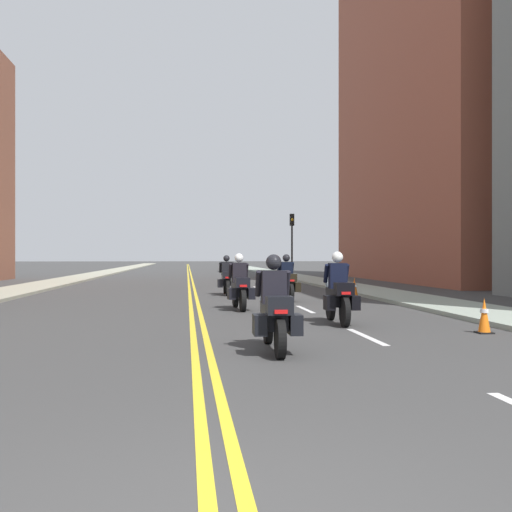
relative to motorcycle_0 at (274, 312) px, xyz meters
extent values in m
plane|color=#393838|center=(-1.18, 41.60, -0.64)|extent=(264.00, 264.00, 0.00)
cube|color=#9B9985|center=(-8.82, 41.60, -0.58)|extent=(2.45, 144.00, 0.12)
cube|color=#919C8E|center=(6.47, 41.60, -0.58)|extent=(2.45, 144.00, 0.12)
cube|color=yellow|center=(-1.30, 41.60, -0.64)|extent=(0.12, 132.00, 0.01)
cube|color=yellow|center=(-1.06, 41.60, -0.64)|extent=(0.12, 132.00, 0.01)
cube|color=silver|center=(2.04, 1.60, -0.64)|extent=(0.14, 2.40, 0.01)
cube|color=silver|center=(2.04, 7.60, -0.64)|extent=(0.14, 2.40, 0.01)
cube|color=silver|center=(2.04, 13.60, -0.64)|extent=(0.14, 2.40, 0.01)
cube|color=silver|center=(2.04, 19.60, -0.64)|extent=(0.14, 2.40, 0.01)
cube|color=silver|center=(2.04, 25.60, -0.64)|extent=(0.14, 2.40, 0.01)
cube|color=silver|center=(2.04, 31.60, -0.64)|extent=(0.14, 2.40, 0.01)
cube|color=silver|center=(2.04, 37.60, -0.64)|extent=(0.14, 2.40, 0.01)
cube|color=silver|center=(2.04, 43.60, -0.64)|extent=(0.14, 2.40, 0.01)
cube|color=silver|center=(2.04, 49.60, -0.64)|extent=(0.14, 2.40, 0.01)
cube|color=#944E3A|center=(15.14, 26.79, 11.67)|extent=(8.56, 21.70, 24.62)
cube|color=#2D3847|center=(19.44, 26.79, 5.51)|extent=(0.04, 18.23, 0.90)
cube|color=#2D3847|center=(19.44, 26.79, 12.28)|extent=(0.04, 18.23, 0.90)
cylinder|color=black|center=(0.02, 0.93, -0.34)|extent=(0.14, 0.62, 0.61)
cylinder|color=black|center=(-0.01, -0.68, -0.34)|extent=(0.14, 0.62, 0.61)
cube|color=silver|center=(0.02, 0.93, -0.01)|extent=(0.15, 0.32, 0.04)
cube|color=black|center=(0.00, 0.13, -0.06)|extent=(0.34, 1.23, 0.40)
cube|color=black|center=(-0.01, -0.60, 0.16)|extent=(0.41, 0.37, 0.28)
cube|color=red|center=(-0.02, -0.79, 0.08)|extent=(0.20, 0.03, 0.06)
cube|color=black|center=(-0.29, -0.35, -0.16)|extent=(0.21, 0.44, 0.32)
cube|color=black|center=(0.27, -0.36, -0.16)|extent=(0.21, 0.44, 0.32)
cube|color=#B2C1CC|center=(0.01, 0.64, 0.32)|extent=(0.36, 0.13, 0.36)
cube|color=black|center=(0.00, 0.08, 0.41)|extent=(0.41, 0.27, 0.54)
cylinder|color=black|center=(-0.24, 0.23, 0.46)|extent=(0.11, 0.28, 0.45)
cylinder|color=black|center=(0.24, 0.22, 0.46)|extent=(0.11, 0.28, 0.45)
sphere|color=black|center=(0.00, 0.11, 0.82)|extent=(0.26, 0.26, 0.26)
cylinder|color=black|center=(2.08, 4.64, -0.31)|extent=(0.14, 0.68, 0.67)
cylinder|color=black|center=(2.03, 3.14, -0.31)|extent=(0.14, 0.68, 0.67)
cube|color=silver|center=(2.08, 4.64, 0.05)|extent=(0.15, 0.32, 0.04)
cube|color=black|center=(2.05, 3.89, -0.03)|extent=(0.35, 1.15, 0.40)
cube|color=black|center=(2.03, 3.22, 0.19)|extent=(0.41, 0.37, 0.28)
cube|color=red|center=(2.03, 3.03, 0.11)|extent=(0.20, 0.04, 0.06)
cube|color=black|center=(1.76, 3.45, -0.13)|extent=(0.21, 0.45, 0.32)
cube|color=black|center=(2.32, 3.43, -0.13)|extent=(0.21, 0.45, 0.32)
cube|color=#B2C1CC|center=(2.07, 4.37, 0.35)|extent=(0.36, 0.13, 0.36)
cube|color=black|center=(2.05, 3.84, 0.46)|extent=(0.41, 0.27, 0.59)
cylinder|color=black|center=(1.82, 4.00, 0.51)|extent=(0.11, 0.28, 0.45)
cylinder|color=black|center=(2.30, 3.98, 0.51)|extent=(0.11, 0.28, 0.45)
sphere|color=white|center=(2.05, 3.87, 0.90)|extent=(0.26, 0.26, 0.26)
cylinder|color=black|center=(0.06, 8.56, -0.33)|extent=(0.16, 0.63, 0.63)
cylinder|color=black|center=(0.14, 7.00, -0.33)|extent=(0.16, 0.63, 0.63)
cube|color=silver|center=(0.06, 8.56, 0.00)|extent=(0.16, 0.33, 0.04)
cube|color=black|center=(0.10, 7.78, -0.05)|extent=(0.38, 1.20, 0.40)
cube|color=black|center=(0.14, 7.08, 0.17)|extent=(0.42, 0.38, 0.28)
cube|color=red|center=(0.15, 6.89, 0.09)|extent=(0.20, 0.04, 0.06)
cube|color=black|center=(-0.15, 7.30, -0.15)|extent=(0.22, 0.45, 0.32)
cube|color=black|center=(0.40, 7.33, -0.15)|extent=(0.22, 0.45, 0.32)
cube|color=#B2C1CC|center=(0.08, 8.28, 0.33)|extent=(0.37, 0.14, 0.36)
cube|color=black|center=(0.10, 7.73, 0.44)|extent=(0.41, 0.28, 0.58)
cylinder|color=black|center=(-0.14, 7.87, 0.49)|extent=(0.11, 0.29, 0.45)
cylinder|color=black|center=(0.34, 7.89, 0.49)|extent=(0.11, 0.29, 0.45)
sphere|color=white|center=(0.10, 7.76, 0.87)|extent=(0.26, 0.26, 0.26)
cylinder|color=black|center=(2.00, 11.62, -0.32)|extent=(0.14, 0.66, 0.65)
cylinder|color=black|center=(2.06, 10.16, -0.32)|extent=(0.14, 0.66, 0.65)
cube|color=silver|center=(2.00, 11.62, 0.03)|extent=(0.15, 0.33, 0.04)
cube|color=black|center=(2.03, 10.89, -0.04)|extent=(0.37, 1.12, 0.40)
cube|color=black|center=(2.06, 10.24, 0.18)|extent=(0.42, 0.38, 0.28)
cube|color=red|center=(2.07, 10.05, 0.10)|extent=(0.20, 0.04, 0.06)
cube|color=black|center=(1.77, 10.44, -0.14)|extent=(0.22, 0.45, 0.32)
cube|color=black|center=(2.33, 10.47, -0.14)|extent=(0.22, 0.45, 0.32)
cube|color=#B2C1CC|center=(2.01, 11.36, 0.34)|extent=(0.37, 0.14, 0.36)
cube|color=black|center=(2.03, 10.84, 0.44)|extent=(0.41, 0.28, 0.56)
cylinder|color=black|center=(1.79, 10.98, 0.49)|extent=(0.11, 0.29, 0.45)
cylinder|color=black|center=(2.27, 11.00, 0.49)|extent=(0.11, 0.29, 0.45)
sphere|color=black|center=(2.03, 10.87, 0.86)|extent=(0.26, 0.26, 0.26)
cylinder|color=black|center=(0.18, 15.18, -0.34)|extent=(0.13, 0.62, 0.62)
cylinder|color=black|center=(0.18, 13.65, -0.34)|extent=(0.13, 0.62, 0.62)
cube|color=silver|center=(0.18, 15.18, -0.01)|extent=(0.14, 0.32, 0.04)
cube|color=black|center=(0.18, 14.42, -0.06)|extent=(0.32, 1.17, 0.40)
cube|color=black|center=(0.18, 13.73, 0.16)|extent=(0.40, 0.36, 0.28)
cube|color=red|center=(0.18, 13.54, 0.08)|extent=(0.20, 0.03, 0.06)
cube|color=black|center=(-0.10, 13.96, -0.16)|extent=(0.20, 0.44, 0.32)
cube|color=black|center=(0.46, 13.95, -0.16)|extent=(0.20, 0.44, 0.32)
cube|color=#B2C1CC|center=(0.18, 14.91, 0.32)|extent=(0.36, 0.12, 0.36)
cube|color=black|center=(0.18, 14.37, 0.42)|extent=(0.40, 0.26, 0.55)
cylinder|color=black|center=(-0.06, 14.52, 0.47)|extent=(0.10, 0.28, 0.45)
cylinder|color=black|center=(0.42, 14.51, 0.47)|extent=(0.10, 0.28, 0.45)
sphere|color=black|center=(0.18, 14.40, 0.83)|extent=(0.26, 0.26, 0.26)
cube|color=black|center=(4.56, 1.81, -0.63)|extent=(0.31, 0.31, 0.03)
cone|color=orange|center=(4.56, 1.81, -0.27)|extent=(0.24, 0.24, 0.69)
cylinder|color=white|center=(4.56, 1.81, -0.19)|extent=(0.16, 0.16, 0.08)
cube|color=black|center=(4.57, 11.20, -0.63)|extent=(0.38, 0.38, 0.03)
cone|color=orange|center=(4.57, 11.20, -0.24)|extent=(0.30, 0.30, 0.76)
cylinder|color=white|center=(4.57, 11.20, -0.15)|extent=(0.20, 0.20, 0.08)
cylinder|color=black|center=(5.65, 29.98, 1.19)|extent=(0.12, 0.12, 3.67)
cube|color=black|center=(5.65, 29.98, 3.38)|extent=(0.28, 0.28, 0.80)
sphere|color=yellow|center=(5.65, 29.83, 3.38)|extent=(0.18, 0.18, 0.18)
camera|label=1|loc=(-1.43, -9.61, 0.92)|focal=41.77mm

